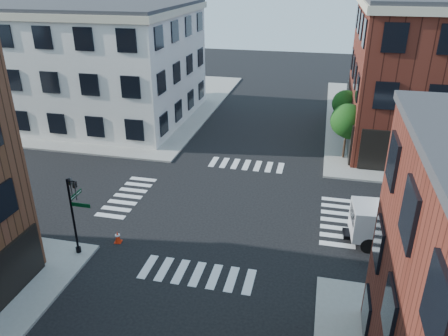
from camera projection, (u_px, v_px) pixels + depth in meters
ground at (227, 208)px, 28.55m from camera, size 120.00×120.00×0.00m
sidewalk_nw at (93, 100)px, 51.42m from camera, size 30.00×30.00×0.15m
building_nw at (80, 63)px, 44.32m from camera, size 22.00×16.00×11.00m
tree_near at (348, 122)px, 34.51m from camera, size 2.69×2.69×4.49m
tree_far at (346, 105)px, 39.94m from camera, size 2.43×2.43×4.07m
signal_pole at (74, 208)px, 22.82m from camera, size 1.29×1.24×4.60m
box_truck at (423, 220)px, 23.84m from camera, size 7.58×2.80×3.37m
traffic_cone at (118, 237)px, 24.83m from camera, size 0.44×0.44×0.72m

